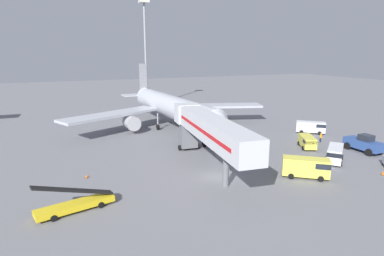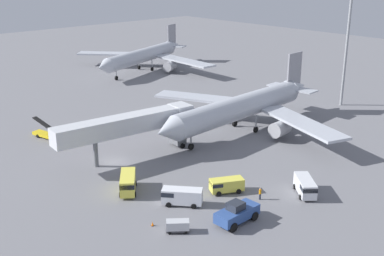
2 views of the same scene
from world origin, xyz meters
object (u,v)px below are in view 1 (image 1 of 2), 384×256
Objects in this scene: service_van_near_center at (307,167)px; service_van_mid_center at (312,127)px; jet_bridge at (207,128)px; service_van_far_right at (335,154)px; pushback_tug at (364,144)px; ground_crew_worker_foreground at (321,137)px; service_van_near_right at (307,141)px; apron_light_mast at (145,35)px; safety_cone_alpha at (383,173)px; airplane_at_gate at (170,107)px; belt_loader_truck at (75,204)px; safety_cone_bravo at (86,176)px.

service_van_near_center reaches higher than service_van_mid_center.
jet_bridge reaches higher than service_van_far_right.
ground_crew_worker_foreground is at bearing 106.61° from pushback_tug.
service_van_near_right is at bearing -159.07° from ground_crew_worker_foreground.
apron_light_mast is at bearing 115.57° from service_van_mid_center.
pushback_tug reaches higher than service_van_near_center.
apron_light_mast reaches higher than safety_cone_alpha.
service_van_near_center is at bearing -163.11° from pushback_tug.
airplane_at_gate is 25.21× the size of ground_crew_worker_foreground.
ground_crew_worker_foreground is at bearing 55.26° from service_van_far_right.
service_van_mid_center is 10.41m from service_van_near_right.
airplane_at_gate is at bearing 115.12° from safety_cone_alpha.
jet_bridge reaches higher than service_van_near_right.
jet_bridge reaches higher than belt_loader_truck.
pushback_tug is at bearing 16.89° from service_van_near_center.
service_van_mid_center reaches higher than service_van_near_right.
safety_cone_bravo is (-17.80, -19.95, -4.16)m from airplane_at_gate.
service_van_near_center is (6.49, -30.27, -3.07)m from airplane_at_gate.
apron_light_mast is at bearing 93.34° from service_van_near_center.
safety_cone_alpha is (15.65, -33.37, -4.16)m from airplane_at_gate.
service_van_near_center is 0.19× the size of apron_light_mast.
safety_cone_alpha is at bearing -128.26° from pushback_tug.
airplane_at_gate is 78.37× the size of safety_cone_bravo.
ground_crew_worker_foreground is at bearing 8.01° from jet_bridge.
service_van_near_right is at bearing -53.58° from airplane_at_gate.
jet_bridge reaches higher than safety_cone_bravo.
apron_light_mast is at bearing 101.12° from service_van_far_right.
belt_loader_truck is at bearing -112.08° from apron_light_mast.
belt_loader_truck reaches higher than pushback_tug.
airplane_at_gate reaches higher than safety_cone_alpha.
apron_light_mast is (-16.68, 46.79, 18.39)m from ground_crew_worker_foreground.
safety_cone_bravo is at bearing -178.67° from ground_crew_worker_foreground.
service_van_far_right is 7.97m from service_van_near_center.
service_van_far_right reaches higher than service_van_near_right.
airplane_at_gate reaches higher than jet_bridge.
service_van_near_center is at bearing -23.03° from safety_cone_bravo.
safety_cone_bravo is at bearing -171.17° from service_van_mid_center.
apron_light_mast is at bearing 101.60° from safety_cone_alpha.
service_van_mid_center is at bearing 60.35° from ground_crew_worker_foreground.
ground_crew_worker_foreground is at bearing 13.01° from belt_loader_truck.
apron_light_mast is at bearing 83.03° from jet_bridge.
pushback_tug is 59.32m from apron_light_mast.
ground_crew_worker_foreground is 52.97m from apron_light_mast.
safety_cone_alpha is (35.22, -5.21, -0.51)m from belt_loader_truck.
pushback_tug reaches higher than ground_crew_worker_foreground.
service_van_near_center reaches higher than safety_cone_alpha.
safety_cone_bravo is at bearing -131.74° from airplane_at_gate.
apron_light_mast is (-10.85, 55.20, 18.03)m from service_van_far_right.
apron_light_mast is (20.90, 47.66, 19.00)m from safety_cone_bravo.
ground_crew_worker_foreground is at bearing 40.10° from service_van_near_center.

